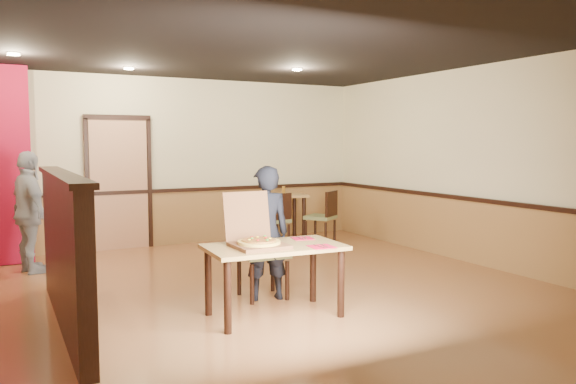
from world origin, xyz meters
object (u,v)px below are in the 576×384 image
side_chair_right (324,215)px  main_table (274,256)px  condiment (284,190)px  pizza_box (257,240)px  side_chair_left (275,218)px  diner (265,233)px  diner_chair (260,248)px  side_table (283,204)px  passerby (30,212)px

side_chair_right → main_table: bearing=18.0°
condiment → pizza_box: bearing=-120.4°
side_chair_left → condiment: size_ratio=6.25×
main_table → pizza_box: size_ratio=2.36×
main_table → side_chair_right: 4.11m
diner → condiment: size_ratio=10.13×
diner_chair → condiment: 3.49m
pizza_box → side_chair_left: bearing=60.5°
side_chair_left → side_table: size_ratio=1.00×
pizza_box → condiment: pizza_box is taller
diner_chair → side_chair_right: 3.43m
side_chair_left → side_chair_right: bearing=176.4°
diner_chair → diner: 0.24m
side_chair_left → condiment: (0.40, 0.48, 0.40)m
main_table → passerby: 3.76m
side_chair_left → passerby: size_ratio=0.56×
passerby → pizza_box: 3.64m
side_table → passerby: passerby is taller
diner_chair → side_table: bearing=62.4°
diner → passerby: passerby is taller
main_table → diner: (0.18, 0.58, 0.13)m
diner_chair → side_chair_left: size_ratio=1.11×
side_table → diner: 3.76m
pizza_box → diner_chair: bearing=62.5°
diner_chair → side_chair_left: 2.87m
side_chair_left → condiment: condiment is taller
main_table → passerby: bearing=125.7°
side_chair_left → pizza_box: 3.69m
main_table → diner: diner is taller
side_chair_left → side_chair_right: size_ratio=1.01×
main_table → pizza_box: (-0.18, 0.01, 0.17)m
main_table → diner_chair: (0.19, 0.74, -0.06)m
side_table → main_table: bearing=-117.9°
main_table → condiment: bearing=64.5°
side_table → pizza_box: size_ratio=1.57×
side_chair_right → condiment: size_ratio=6.21×
side_chair_right → condiment: bearing=-75.1°
passerby → pizza_box: passerby is taller
diner_chair → condiment: bearing=61.9°
diner_chair → condiment: size_ratio=6.92×
side_table → condiment: bearing=-109.7°
side_table → condiment: size_ratio=6.27×
main_table → side_chair_left: size_ratio=1.51×
side_chair_left → passerby: passerby is taller
side_chair_left → diner: size_ratio=0.62×
diner → side_chair_left: bearing=-106.9°
side_chair_right → pizza_box: pizza_box is taller
diner_chair → passerby: 3.29m
pizza_box → side_chair_right: bearing=49.4°
passerby → pizza_box: bearing=-165.7°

